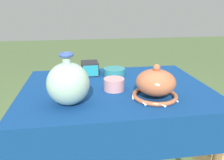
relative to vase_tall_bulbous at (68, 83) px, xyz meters
name	(u,v)px	position (x,y,z in m)	size (l,w,h in m)	color
display_table	(116,100)	(0.26, 0.18, -0.19)	(1.08, 0.80, 0.77)	olive
vase_tall_bulbous	(68,83)	(0.00, 0.00, 0.00)	(0.20, 0.20, 0.25)	#A8CCB7
vase_dome_bell	(155,85)	(0.43, 0.01, -0.03)	(0.25, 0.25, 0.18)	#BC6642
mosaic_tile_box	(90,68)	(0.12, 0.45, -0.06)	(0.12, 0.14, 0.09)	#232328
pot_squat_teal	(114,72)	(0.29, 0.42, -0.08)	(0.15, 0.15, 0.05)	teal
pot_squat_rose	(114,84)	(0.24, 0.14, -0.07)	(0.12, 0.12, 0.07)	#D19399
wooden_crate	(223,152)	(1.16, 0.32, -0.77)	(0.40, 0.26, 0.21)	tan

